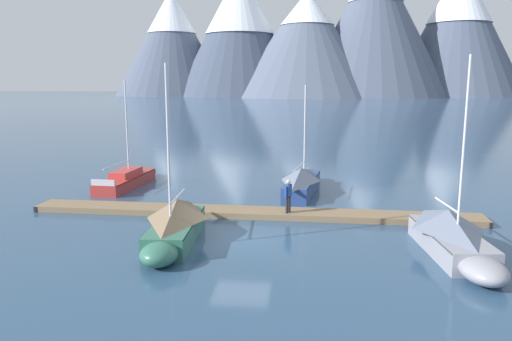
% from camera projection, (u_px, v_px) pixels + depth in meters
% --- Properties ---
extents(ground_plane, '(700.00, 700.00, 0.00)m').
position_uv_depth(ground_plane, '(241.00, 240.00, 21.23)').
color(ground_plane, '#2D4C6B').
extents(mountain_west_summit, '(59.23, 59.23, 53.60)m').
position_uv_depth(mountain_west_summit, '(172.00, 41.00, 252.66)').
color(mountain_west_summit, '#4C566B').
rests_on(mountain_west_summit, ground).
extents(mountain_central_massif, '(65.22, 65.22, 61.80)m').
position_uv_depth(mountain_central_massif, '(240.00, 30.00, 243.02)').
color(mountain_central_massif, '#424C60').
rests_on(mountain_central_massif, ground).
extents(mountain_shoulder_ridge, '(77.40, 77.40, 49.75)m').
position_uv_depth(mountain_shoulder_ridge, '(307.00, 43.00, 234.67)').
color(mountain_shoulder_ridge, slate).
rests_on(mountain_shoulder_ridge, ground).
extents(mountain_east_summit, '(73.64, 73.64, 68.07)m').
position_uv_depth(mountain_east_summit, '(375.00, 24.00, 235.12)').
color(mountain_east_summit, '#4C566B').
rests_on(mountain_east_summit, ground).
extents(mountain_rear_spur, '(67.01, 67.01, 64.15)m').
position_uv_depth(mountain_rear_spur, '(458.00, 28.00, 241.80)').
color(mountain_rear_spur, '#4C566B').
rests_on(mountain_rear_spur, ground).
extents(dock, '(23.15, 2.27, 0.30)m').
position_uv_depth(dock, '(252.00, 213.00, 25.11)').
color(dock, '#846B4C').
rests_on(dock, ground).
extents(sailboat_nearest_berth, '(2.09, 7.45, 6.99)m').
position_uv_depth(sailboat_nearest_berth, '(129.00, 178.00, 32.44)').
color(sailboat_nearest_berth, '#B2332D').
rests_on(sailboat_nearest_berth, ground).
extents(sailboat_second_berth, '(2.15, 6.49, 7.52)m').
position_uv_depth(sailboat_second_berth, '(175.00, 224.00, 20.73)').
color(sailboat_second_berth, '#336B56').
rests_on(sailboat_second_berth, ground).
extents(sailboat_mid_dock_port, '(2.50, 7.76, 6.63)m').
position_uv_depth(sailboat_mid_dock_port, '(303.00, 180.00, 30.29)').
color(sailboat_mid_dock_port, navy).
rests_on(sailboat_mid_dock_port, ground).
extents(sailboat_mid_dock_starboard, '(2.44, 6.76, 7.77)m').
position_uv_depth(sailboat_mid_dock_starboard, '(454.00, 237.00, 19.14)').
color(sailboat_mid_dock_starboard, '#93939E').
rests_on(sailboat_mid_dock_starboard, ground).
extents(person_on_dock, '(0.36, 0.54, 1.69)m').
position_uv_depth(person_on_dock, '(288.00, 194.00, 24.37)').
color(person_on_dock, '#232328').
rests_on(person_on_dock, dock).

